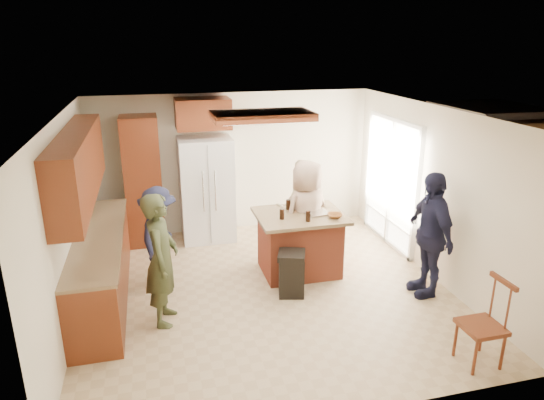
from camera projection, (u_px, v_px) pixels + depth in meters
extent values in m
plane|color=tan|center=(267.00, 291.00, 6.85)|extent=(5.00, 5.00, 0.00)
plane|color=white|center=(266.00, 113.00, 6.05)|extent=(5.00, 5.00, 0.00)
plane|color=beige|center=(234.00, 163.00, 8.74)|extent=(5.00, 0.00, 5.00)
plane|color=beige|center=(335.00, 301.00, 4.15)|extent=(5.00, 0.00, 5.00)
plane|color=beige|center=(66.00, 224.00, 5.86)|extent=(0.00, 5.00, 5.00)
plane|color=beige|center=(433.00, 193.00, 7.03)|extent=(0.00, 5.00, 5.00)
cube|color=white|center=(392.00, 184.00, 8.19)|extent=(0.02, 1.60, 2.10)
cube|color=white|center=(391.00, 184.00, 8.19)|extent=(0.08, 1.72, 2.10)
cube|color=maroon|center=(262.00, 116.00, 6.25)|extent=(1.30, 0.70, 0.10)
cube|color=white|center=(262.00, 120.00, 6.27)|extent=(1.10, 0.50, 0.02)
cube|color=olive|center=(462.00, 235.00, 8.90)|extent=(3.00, 3.00, 0.10)
cube|color=#593319|center=(482.00, 169.00, 9.28)|extent=(1.40, 1.60, 2.00)
imported|color=#394025|center=(162.00, 260.00, 5.87)|extent=(0.55, 0.69, 1.68)
imported|color=tan|center=(301.00, 211.00, 7.57)|extent=(0.89, 0.65, 1.65)
imported|color=tan|center=(307.00, 214.00, 7.37)|extent=(0.95, 0.78, 1.68)
imported|color=#1B1C36|center=(430.00, 234.00, 6.54)|extent=(0.57, 1.05, 1.75)
imported|color=#191C33|center=(159.00, 237.00, 6.84)|extent=(0.69, 1.03, 1.46)
cube|color=maroon|center=(102.00, 267.00, 6.56)|extent=(0.60, 3.00, 0.88)
cube|color=#846B4C|center=(98.00, 236.00, 6.41)|extent=(0.64, 3.00, 0.04)
cube|color=maroon|center=(79.00, 165.00, 6.07)|extent=(0.35, 3.00, 0.85)
cube|color=maroon|center=(143.00, 181.00, 8.14)|extent=(0.60, 0.60, 2.20)
cube|color=maroon|center=(203.00, 113.00, 8.04)|extent=(0.90, 0.60, 0.50)
cube|color=white|center=(207.00, 189.00, 8.38)|extent=(0.90, 0.72, 1.80)
cube|color=gray|center=(209.00, 196.00, 8.04)|extent=(0.01, 0.01, 1.71)
cylinder|color=silver|center=(203.00, 192.00, 7.97)|extent=(0.02, 0.02, 0.70)
cylinder|color=silver|center=(215.00, 191.00, 8.01)|extent=(0.02, 0.02, 0.70)
cube|color=#AC452C|center=(299.00, 245.00, 7.28)|extent=(1.10, 0.85, 0.88)
cube|color=olive|center=(300.00, 216.00, 7.13)|extent=(1.28, 1.03, 0.05)
cube|color=silver|center=(317.00, 213.00, 7.13)|extent=(0.39, 0.32, 0.02)
imported|color=brown|center=(335.00, 216.00, 6.99)|extent=(0.25, 0.25, 0.05)
cylinder|color=black|center=(282.00, 214.00, 6.91)|extent=(0.07, 0.07, 0.15)
cylinder|color=black|center=(288.00, 205.00, 7.30)|extent=(0.07, 0.07, 0.15)
cylinder|color=black|center=(318.00, 201.00, 7.46)|extent=(0.07, 0.07, 0.15)
cylinder|color=black|center=(308.00, 216.00, 6.82)|extent=(0.07, 0.07, 0.15)
cube|color=black|center=(291.00, 276.00, 6.68)|extent=(0.41, 0.41, 0.55)
cube|color=black|center=(292.00, 255.00, 6.58)|extent=(0.46, 0.46, 0.08)
cube|color=maroon|center=(481.00, 327.00, 5.20)|extent=(0.43, 0.43, 0.05)
cylinder|color=maroon|center=(475.00, 357.00, 5.07)|extent=(0.04, 0.04, 0.44)
cylinder|color=maroon|center=(503.00, 352.00, 5.16)|extent=(0.04, 0.04, 0.44)
cylinder|color=maroon|center=(455.00, 339.00, 5.38)|extent=(0.04, 0.04, 0.44)
cylinder|color=maroon|center=(482.00, 334.00, 5.47)|extent=(0.04, 0.04, 0.44)
cube|color=maroon|center=(504.00, 281.00, 5.08)|extent=(0.04, 0.40, 0.05)
cylinder|color=maroon|center=(508.00, 308.00, 5.05)|extent=(0.02, 0.02, 0.50)
cylinder|color=maroon|center=(493.00, 297.00, 5.27)|extent=(0.02, 0.02, 0.50)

